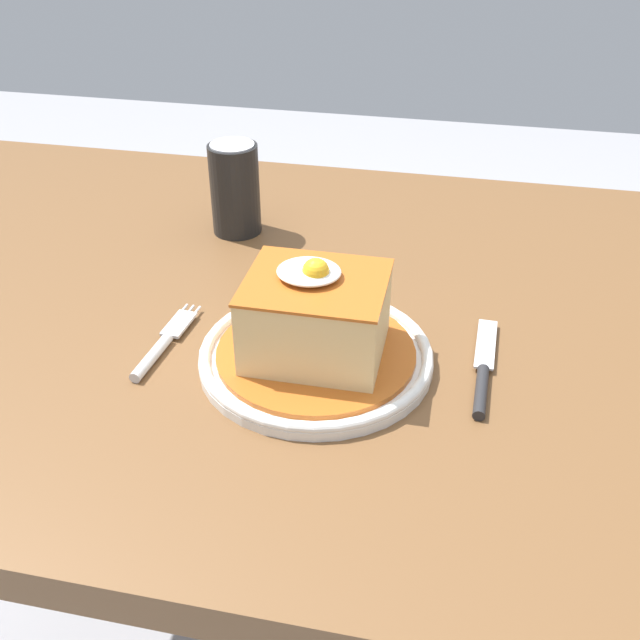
% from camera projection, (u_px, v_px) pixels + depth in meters
% --- Properties ---
extents(dining_table, '(1.32, 0.83, 0.76)m').
position_uv_depth(dining_table, '(308.00, 377.00, 0.93)').
color(dining_table, brown).
rests_on(dining_table, ground_plane).
extents(main_plate, '(0.24, 0.24, 0.02)m').
position_uv_depth(main_plate, '(316.00, 355.00, 0.76)').
color(main_plate, white).
rests_on(main_plate, dining_table).
extents(sandwich_meal, '(0.21, 0.21, 0.11)m').
position_uv_depth(sandwich_meal, '(316.00, 320.00, 0.74)').
color(sandwich_meal, '#B75B1E').
rests_on(sandwich_meal, main_plate).
extents(fork, '(0.03, 0.14, 0.01)m').
position_uv_depth(fork, '(161.00, 346.00, 0.78)').
color(fork, silver).
rests_on(fork, dining_table).
extents(knife, '(0.02, 0.17, 0.01)m').
position_uv_depth(knife, '(483.00, 377.00, 0.74)').
color(knife, '#262628').
rests_on(knife, dining_table).
extents(soda_can, '(0.07, 0.07, 0.12)m').
position_uv_depth(soda_can, '(235.00, 189.00, 0.99)').
color(soda_can, black).
rests_on(soda_can, dining_table).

